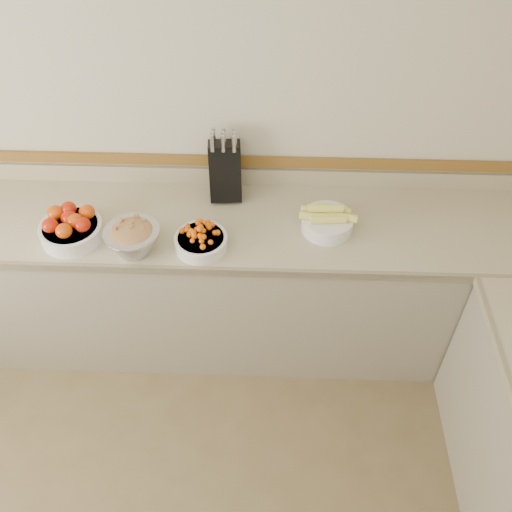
{
  "coord_description": "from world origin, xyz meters",
  "views": [
    {
      "loc": [
        0.42,
        -0.43,
        2.82
      ],
      "look_at": [
        0.35,
        1.35,
        1.0
      ],
      "focal_mm": 40.0,
      "sensor_mm": 36.0,
      "label": 1
    }
  ],
  "objects_px": {
    "cherry_tomato_bowl": "(201,240)",
    "rhubarb_bowl": "(133,238)",
    "knife_block": "(225,170)",
    "corn_bowl": "(327,220)",
    "tomato_bowl": "(71,227)"
  },
  "relations": [
    {
      "from": "cherry_tomato_bowl",
      "to": "knife_block",
      "type": "bearing_deg",
      "value": 77.42
    },
    {
      "from": "knife_block",
      "to": "cherry_tomato_bowl",
      "type": "xyz_separation_m",
      "value": [
        -0.09,
        -0.4,
        -0.11
      ]
    },
    {
      "from": "knife_block",
      "to": "cherry_tomato_bowl",
      "type": "bearing_deg",
      "value": -102.58
    },
    {
      "from": "cherry_tomato_bowl",
      "to": "corn_bowl",
      "type": "bearing_deg",
      "value": 14.25
    },
    {
      "from": "cherry_tomato_bowl",
      "to": "rhubarb_bowl",
      "type": "height_order",
      "value": "rhubarb_bowl"
    },
    {
      "from": "knife_block",
      "to": "corn_bowl",
      "type": "xyz_separation_m",
      "value": [
        0.51,
        -0.25,
        -0.1
      ]
    },
    {
      "from": "corn_bowl",
      "to": "rhubarb_bowl",
      "type": "bearing_deg",
      "value": -168.9
    },
    {
      "from": "knife_block",
      "to": "tomato_bowl",
      "type": "relative_size",
      "value": 1.3
    },
    {
      "from": "tomato_bowl",
      "to": "cherry_tomato_bowl",
      "type": "distance_m",
      "value": 0.63
    },
    {
      "from": "knife_block",
      "to": "tomato_bowl",
      "type": "distance_m",
      "value": 0.81
    },
    {
      "from": "knife_block",
      "to": "corn_bowl",
      "type": "distance_m",
      "value": 0.58
    },
    {
      "from": "cherry_tomato_bowl",
      "to": "rhubarb_bowl",
      "type": "distance_m",
      "value": 0.32
    },
    {
      "from": "corn_bowl",
      "to": "cherry_tomato_bowl",
      "type": "bearing_deg",
      "value": -165.75
    },
    {
      "from": "knife_block",
      "to": "corn_bowl",
      "type": "height_order",
      "value": "knife_block"
    },
    {
      "from": "rhubarb_bowl",
      "to": "knife_block",
      "type": "bearing_deg",
      "value": 46.79
    }
  ]
}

